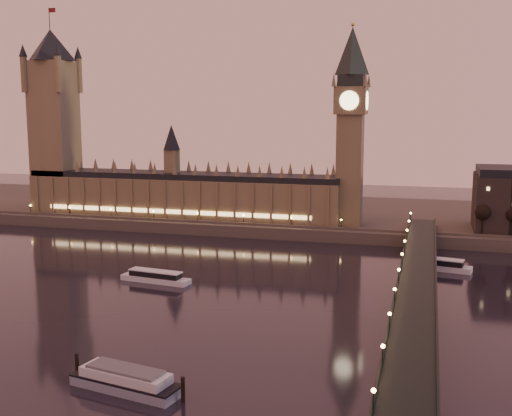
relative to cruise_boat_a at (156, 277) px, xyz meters
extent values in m
plane|color=black|center=(7.41, -10.10, -2.02)|extent=(700.00, 700.00, 0.00)
cube|color=#423D35|center=(37.41, 154.90, 0.98)|extent=(560.00, 130.00, 6.00)
cube|color=brown|center=(-32.59, 110.90, 14.98)|extent=(180.00, 26.00, 22.00)
cube|color=black|center=(-32.59, 110.90, 27.58)|extent=(180.00, 22.00, 3.20)
cube|color=#FFCC7F|center=(-32.59, 97.40, 8.98)|extent=(153.00, 0.25, 2.20)
cube|color=brown|center=(-112.59, 110.90, 47.98)|extent=(22.00, 22.00, 88.00)
cone|color=black|center=(-112.59, 110.90, 100.98)|extent=(31.68, 31.68, 18.00)
cylinder|color=black|center=(-112.59, 110.90, 115.98)|extent=(0.44, 0.44, 12.00)
cube|color=maroon|center=(-110.39, 110.90, 120.48)|extent=(4.00, 0.15, 2.50)
cube|color=brown|center=(61.41, 110.90, 32.98)|extent=(13.00, 13.00, 58.00)
cube|color=brown|center=(61.41, 110.90, 68.98)|extent=(16.00, 16.00, 14.00)
cylinder|color=#FFEAA5|center=(61.41, 102.72, 68.98)|extent=(9.60, 0.35, 9.60)
cylinder|color=#FFEAA5|center=(53.23, 110.90, 68.98)|extent=(0.35, 9.60, 9.60)
cube|color=black|center=(61.41, 110.90, 78.98)|extent=(13.00, 13.00, 6.00)
cone|color=black|center=(61.41, 110.90, 93.98)|extent=(17.68, 17.68, 24.00)
sphere|color=gold|center=(61.41, 110.90, 106.98)|extent=(2.00, 2.00, 2.00)
cube|color=black|center=(99.41, -10.10, 5.98)|extent=(13.00, 260.00, 2.00)
cube|color=black|center=(93.11, -10.10, 7.48)|extent=(0.60, 260.00, 1.00)
cube|color=black|center=(105.71, -10.10, 7.48)|extent=(0.60, 260.00, 1.00)
cylinder|color=black|center=(126.98, 98.90, 9.10)|extent=(0.70, 0.70, 10.25)
sphere|color=black|center=(126.98, 98.90, 14.45)|extent=(6.83, 6.83, 6.83)
cylinder|color=black|center=(140.98, 98.90, 9.10)|extent=(0.70, 0.70, 10.25)
sphere|color=black|center=(140.98, 98.90, 14.45)|extent=(6.83, 6.83, 6.83)
cube|color=silver|center=(0.00, 0.00, -0.97)|extent=(29.27, 9.99, 2.10)
cube|color=black|center=(0.00, 0.00, 1.13)|extent=(21.73, 7.89, 2.10)
cube|color=silver|center=(0.00, 0.00, 2.38)|extent=(22.33, 8.21, 0.38)
cube|color=silver|center=(107.12, 48.79, -0.88)|extent=(27.85, 11.76, 2.29)
cube|color=black|center=(107.12, 48.79, 1.41)|extent=(20.71, 9.23, 2.29)
cube|color=silver|center=(107.12, 48.79, 2.76)|extent=(21.29, 9.60, 0.42)
cube|color=#818BA4|center=(33.14, -91.54, -0.87)|extent=(29.47, 13.45, 2.31)
cube|color=black|center=(33.14, -91.54, 0.51)|extent=(29.47, 13.45, 0.44)
cube|color=silver|center=(33.14, -91.54, 1.89)|extent=(24.07, 11.53, 2.31)
cube|color=#595B5E|center=(33.14, -91.54, 3.36)|extent=(20.40, 9.96, 0.62)
cylinder|color=black|center=(17.45, -87.39, 1.00)|extent=(0.98, 0.98, 6.05)
cylinder|color=black|center=(48.83, -93.70, 1.00)|extent=(0.98, 0.98, 6.05)
camera|label=1|loc=(102.23, -224.68, 66.04)|focal=45.00mm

